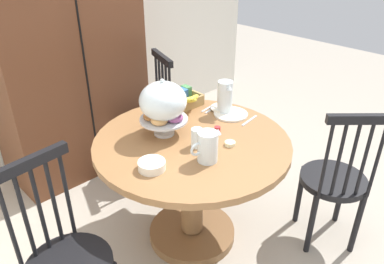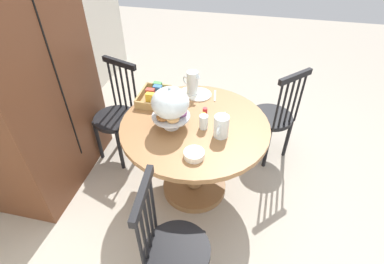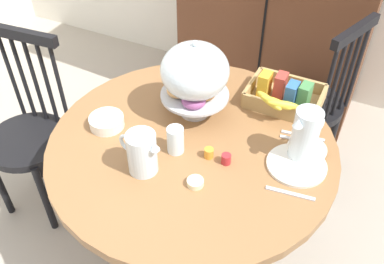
% 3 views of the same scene
% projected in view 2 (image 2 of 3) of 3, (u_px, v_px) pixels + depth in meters
% --- Properties ---
extents(ground_plane, '(10.00, 10.00, 0.00)m').
position_uv_depth(ground_plane, '(215.00, 197.00, 2.64)').
color(ground_plane, '#A89E8E').
extents(wooden_armoire, '(1.18, 0.60, 1.96)m').
position_uv_depth(wooden_armoire, '(26.00, 80.00, 2.27)').
color(wooden_armoire, brown).
rests_on(wooden_armoire, ground_plane).
extents(dining_table, '(1.13, 1.13, 0.74)m').
position_uv_depth(dining_table, '(195.00, 146.00, 2.40)').
color(dining_table, olive).
rests_on(dining_table, ground_plane).
extents(windsor_chair_near_window, '(0.40, 0.40, 0.97)m').
position_uv_depth(windsor_chair_near_window, '(173.00, 250.00, 1.77)').
color(windsor_chair_near_window, black).
rests_on(windsor_chair_near_window, ground_plane).
extents(windsor_chair_by_cabinet, '(0.47, 0.47, 0.97)m').
position_uv_depth(windsor_chair_by_cabinet, '(273.00, 118.00, 2.79)').
color(windsor_chair_by_cabinet, black).
rests_on(windsor_chair_by_cabinet, ground_plane).
extents(windsor_chair_facing_door, '(0.43, 0.43, 0.97)m').
position_uv_depth(windsor_chair_facing_door, '(117.00, 117.00, 2.80)').
color(windsor_chair_facing_door, black).
rests_on(windsor_chair_facing_door, ground_plane).
extents(pastry_stand_with_dome, '(0.28, 0.28, 0.34)m').
position_uv_depth(pastry_stand_with_dome, '(170.00, 105.00, 2.10)').
color(pastry_stand_with_dome, silver).
rests_on(pastry_stand_with_dome, dining_table).
extents(orange_juice_pitcher, '(0.10, 0.17, 0.22)m').
position_uv_depth(orange_juice_pitcher, '(192.00, 84.00, 2.51)').
color(orange_juice_pitcher, silver).
rests_on(orange_juice_pitcher, dining_table).
extents(milk_pitcher, '(0.19, 0.11, 0.17)m').
position_uv_depth(milk_pitcher, '(221.00, 127.00, 2.10)').
color(milk_pitcher, silver).
rests_on(milk_pitcher, dining_table).
extents(cereal_basket, '(0.32, 0.30, 0.12)m').
position_uv_depth(cereal_basket, '(156.00, 96.00, 2.47)').
color(cereal_basket, tan).
rests_on(cereal_basket, dining_table).
extents(china_plate_large, '(0.22, 0.22, 0.01)m').
position_uv_depth(china_plate_large, '(199.00, 95.00, 2.56)').
color(china_plate_large, white).
rests_on(china_plate_large, dining_table).
extents(china_plate_small, '(0.15, 0.15, 0.01)m').
position_uv_depth(china_plate_small, '(189.00, 91.00, 2.58)').
color(china_plate_small, white).
rests_on(china_plate_small, china_plate_large).
extents(cereal_bowl, '(0.14, 0.14, 0.04)m').
position_uv_depth(cereal_bowl, '(194.00, 154.00, 1.96)').
color(cereal_bowl, white).
rests_on(cereal_bowl, dining_table).
extents(drinking_glass, '(0.06, 0.06, 0.11)m').
position_uv_depth(drinking_glass, '(204.00, 122.00, 2.18)').
color(drinking_glass, silver).
rests_on(drinking_glass, dining_table).
extents(butter_dish, '(0.06, 0.06, 0.02)m').
position_uv_depth(butter_dish, '(222.00, 118.00, 2.30)').
color(butter_dish, beige).
rests_on(butter_dish, dining_table).
extents(jam_jar_strawberry, '(0.04, 0.04, 0.04)m').
position_uv_depth(jam_jar_strawberry, '(205.00, 110.00, 2.36)').
color(jam_jar_strawberry, '#B7282D').
rests_on(jam_jar_strawberry, dining_table).
extents(jam_jar_apricot, '(0.04, 0.04, 0.04)m').
position_uv_depth(jam_jar_apricot, '(203.00, 115.00, 2.30)').
color(jam_jar_apricot, orange).
rests_on(jam_jar_apricot, dining_table).
extents(table_knife, '(0.17, 0.04, 0.01)m').
position_uv_depth(table_knife, '(182.00, 94.00, 2.57)').
color(table_knife, silver).
rests_on(table_knife, dining_table).
extents(dinner_fork, '(0.17, 0.04, 0.01)m').
position_uv_depth(dinner_fork, '(179.00, 94.00, 2.58)').
color(dinner_fork, silver).
rests_on(dinner_fork, dining_table).
extents(soup_spoon, '(0.17, 0.04, 0.01)m').
position_uv_depth(soup_spoon, '(215.00, 96.00, 2.55)').
color(soup_spoon, silver).
rests_on(soup_spoon, dining_table).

